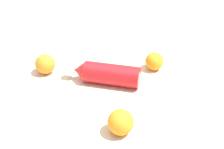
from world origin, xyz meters
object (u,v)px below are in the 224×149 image
orange_2 (154,61)px  folded_napkin (187,47)px  orange_1 (121,122)px  orange_0 (45,64)px  water_bottle (105,74)px

orange_2 → folded_napkin: orange_2 is taller
orange_1 → orange_2: (-0.13, 0.34, -0.00)m
orange_0 → orange_2: orange_0 is taller
orange_0 → orange_1: orange_1 is taller
water_bottle → orange_2: water_bottle is taller
orange_0 → orange_1: (0.41, -0.06, 0.00)m
water_bottle → orange_2: size_ratio=3.74×
orange_0 → folded_napkin: orange_0 is taller
orange_1 → orange_2: orange_1 is taller
orange_1 → orange_0: bearing=171.7°
orange_2 → orange_0: bearing=-135.1°
water_bottle → orange_2: 0.20m
water_bottle → folded_napkin: (0.08, 0.41, -0.03)m
orange_1 → folded_napkin: bearing=101.6°
water_bottle → orange_0: water_bottle is taller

